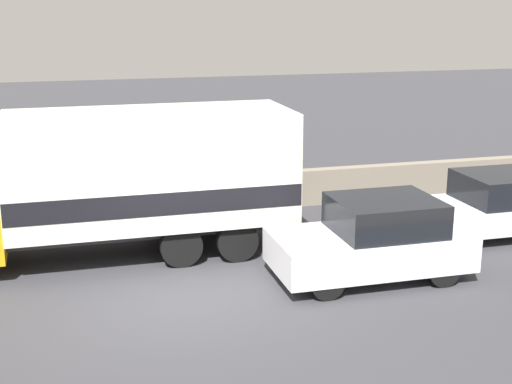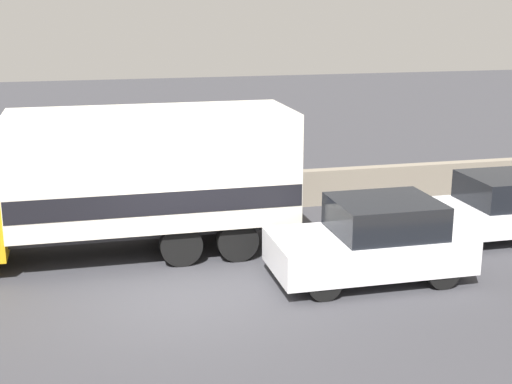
% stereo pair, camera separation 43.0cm
% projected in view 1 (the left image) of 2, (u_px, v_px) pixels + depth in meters
% --- Properties ---
extents(ground_plane, '(80.00, 80.00, 0.00)m').
position_uv_depth(ground_plane, '(188.00, 300.00, 13.25)').
color(ground_plane, '#38383D').
extents(stone_wall_backdrop, '(60.00, 0.35, 0.97)m').
position_uv_depth(stone_wall_backdrop, '(150.00, 198.00, 18.26)').
color(stone_wall_backdrop, gray).
rests_on(stone_wall_backdrop, ground_plane).
extents(box_truck, '(8.32, 2.47, 3.13)m').
position_uv_depth(box_truck, '(105.00, 178.00, 15.04)').
color(box_truck, gold).
rests_on(box_truck, ground_plane).
extents(car_hatchback, '(3.88, 1.90, 1.61)m').
position_uv_depth(car_hatchback, '(374.00, 239.00, 14.16)').
color(car_hatchback, silver).
rests_on(car_hatchback, ground_plane).
extents(car_sedan_second, '(4.50, 1.90, 1.49)m').
position_uv_depth(car_sedan_second, '(500.00, 204.00, 16.78)').
color(car_sedan_second, silver).
rests_on(car_sedan_second, ground_plane).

